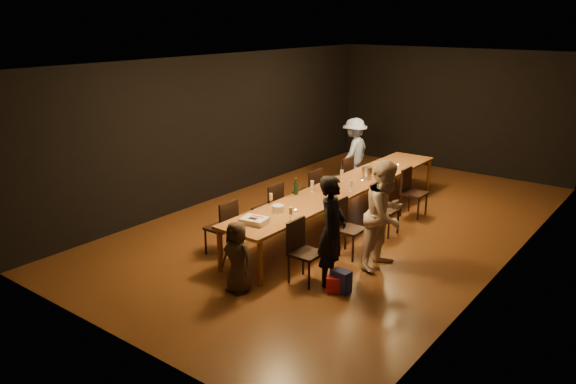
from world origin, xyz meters
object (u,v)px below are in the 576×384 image
Objects in this scene: chair_left_1 at (268,208)px; chair_right_3 at (414,193)px; plate_stack at (278,209)px; ice_bucket at (367,173)px; woman_birthday at (332,231)px; champagne_bottle at (296,186)px; chair_left_3 at (340,178)px; chair_right_2 at (385,209)px; man_blue at (354,152)px; chair_left_2 at (307,192)px; birthday_cake at (255,221)px; chair_right_1 at (350,229)px; table at (344,188)px; chair_left_0 at (221,227)px; chair_right_0 at (306,253)px; woman_tan at (385,215)px; child at (237,257)px.

chair_right_3 is at bearing -35.31° from chair_left_1.
ice_bucket is (0.16, 2.56, 0.06)m from plate_stack.
woman_birthday reaches higher than champagne_bottle.
plate_stack is at bearing -93.60° from ice_bucket.
chair_left_3 is at bearing 14.26° from woman_birthday.
woman_birthday is (2.00, -0.99, 0.34)m from chair_left_1.
man_blue reaches higher than chair_right_2.
chair_left_2 is at bearing 3.67° from man_blue.
ice_bucket is at bearing 77.34° from birthday_cake.
chair_right_1 and chair_right_3 have the same top height.
chair_left_0 reaches higher than table.
plate_stack is (-0.92, -0.69, 0.34)m from chair_right_1.
chair_left_2 is (-1.70, 2.40, 0.00)m from chair_right_0.
chair_right_1 is 1.00× the size of chair_left_3.
woman_tan reaches higher than chair_right_3.
champagne_bottle reaches higher than chair_left_1.
child is 2.43× the size of birthday_cake.
man_blue reaches higher than chair_right_3.
man_blue is 3.63× the size of birthday_cake.
champagne_bottle reaches higher than birthday_cake.
chair_right_0 is 2.94m from chair_left_2.
chair_right_2 is at bearing 64.13° from plate_stack.
chair_right_0 is at bearing 19.12° from man_blue.
chair_left_3 is at bearing 0.00° from chair_left_1.
chair_right_2 is 0.90× the size of child.
child reaches higher than chair_left_0.
ice_bucket reaches higher than table.
chair_left_1 is at bearing -35.31° from chair_right_3.
woman_birthday is (0.30, -2.19, 0.34)m from chair_right_2.
woman_tan reaches higher than ice_bucket.
chair_right_1 is 1.09m from woman_birthday.
ice_bucket reaches higher than plate_stack.
chair_right_1 is 2.18× the size of birthday_cake.
chair_left_1 is 4.80× the size of plate_stack.
chair_left_0 is at bearing -90.00° from chair_right_0.
table is 3.23m from child.
woman_tan reaches higher than chair_left_2.
champagne_bottle is at bearing -18.41° from chair_left_0.
plate_stack is at bearing 116.90° from woman_tan.
woman_tan reaches higher than birthday_cake.
woman_birthday is at bearing 4.87° from birthday_cake.
chair_left_2 is 0.60× the size of man_blue.
chair_right_3 is 4.80× the size of plate_stack.
plate_stack is at bearing 105.19° from child.
plate_stack is (-0.92, 0.51, 0.34)m from chair_right_0.
woman_tan is (0.64, 1.17, 0.38)m from chair_right_0.
chair_left_3 is 0.55× the size of woman_tan.
chair_left_0 is 2.04m from woman_birthday.
champagne_bottle reaches higher than chair_left_0.
chair_right_1 is 2.08m from chair_left_2.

